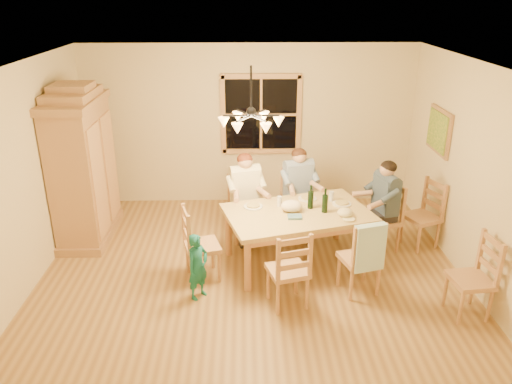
{
  "coord_description": "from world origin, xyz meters",
  "views": [
    {
      "loc": [
        -0.08,
        -5.68,
        3.5
      ],
      "look_at": [
        0.06,
        0.1,
        1.13
      ],
      "focal_mm": 35.0,
      "sensor_mm": 36.0,
      "label": 1
    }
  ],
  "objects_px": {
    "adult_woman": "(245,186)",
    "chair_near_right": "(359,269)",
    "dining_table": "(297,218)",
    "chair_near_left": "(287,282)",
    "wine_bottle_b": "(325,201)",
    "chandelier": "(251,120)",
    "chair_spare_back": "(420,227)",
    "chair_end_left": "(203,256)",
    "wine_bottle_a": "(311,197)",
    "adult_plaid_man": "(299,180)",
    "armoire": "(83,170)",
    "chair_spare_front": "(468,291)",
    "chair_far_right": "(297,213)",
    "adult_slate_man": "(385,195)",
    "chair_end_right": "(381,229)",
    "child": "(198,267)",
    "chair_far_left": "(246,220)"
  },
  "relations": [
    {
      "from": "chair_near_left",
      "to": "adult_woman",
      "type": "xyz_separation_m",
      "value": [
        -0.48,
        1.7,
        0.54
      ]
    },
    {
      "from": "dining_table",
      "to": "chair_near_left",
      "type": "height_order",
      "value": "chair_near_left"
    },
    {
      "from": "chair_end_left",
      "to": "chair_spare_back",
      "type": "height_order",
      "value": "same"
    },
    {
      "from": "chair_near_left",
      "to": "chair_spare_back",
      "type": "distance_m",
      "value": 2.48
    },
    {
      "from": "chandelier",
      "to": "adult_slate_man",
      "type": "xyz_separation_m",
      "value": [
        1.86,
        0.66,
        -1.24
      ]
    },
    {
      "from": "chair_far_left",
      "to": "chair_near_right",
      "type": "relative_size",
      "value": 1.0
    },
    {
      "from": "chair_end_left",
      "to": "chandelier",
      "type": "bearing_deg",
      "value": 78.92
    },
    {
      "from": "dining_table",
      "to": "chair_near_left",
      "type": "distance_m",
      "value": 1.06
    },
    {
      "from": "wine_bottle_a",
      "to": "chair_far_right",
      "type": "bearing_deg",
      "value": 94.92
    },
    {
      "from": "chair_near_left",
      "to": "chair_spare_back",
      "type": "height_order",
      "value": "same"
    },
    {
      "from": "adult_woman",
      "to": "chair_spare_back",
      "type": "bearing_deg",
      "value": 157.44
    },
    {
      "from": "adult_slate_man",
      "to": "chair_near_left",
      "type": "bearing_deg",
      "value": 116.57
    },
    {
      "from": "wine_bottle_b",
      "to": "chair_spare_back",
      "type": "bearing_deg",
      "value": 16.93
    },
    {
      "from": "chair_spare_back",
      "to": "chair_far_right",
      "type": "bearing_deg",
      "value": 50.69
    },
    {
      "from": "adult_woman",
      "to": "adult_plaid_man",
      "type": "xyz_separation_m",
      "value": [
        0.8,
        0.23,
        0.0
      ]
    },
    {
      "from": "chair_near_left",
      "to": "wine_bottle_b",
      "type": "xyz_separation_m",
      "value": [
        0.56,
        0.95,
        0.62
      ]
    },
    {
      "from": "adult_woman",
      "to": "chair_near_right",
      "type": "bearing_deg",
      "value": 117.9
    },
    {
      "from": "chair_near_right",
      "to": "adult_plaid_man",
      "type": "xyz_separation_m",
      "value": [
        -0.58,
        1.67,
        0.54
      ]
    },
    {
      "from": "chair_far_left",
      "to": "adult_plaid_man",
      "type": "xyz_separation_m",
      "value": [
        0.8,
        0.23,
        0.54
      ]
    },
    {
      "from": "adult_woman",
      "to": "adult_slate_man",
      "type": "bearing_deg",
      "value": 153.43
    },
    {
      "from": "wine_bottle_a",
      "to": "chair_spare_back",
      "type": "relative_size",
      "value": 0.33
    },
    {
      "from": "chair_far_right",
      "to": "chair_spare_back",
      "type": "relative_size",
      "value": 1.0
    },
    {
      "from": "adult_plaid_man",
      "to": "chair_spare_front",
      "type": "distance_m",
      "value": 2.83
    },
    {
      "from": "chair_near_left",
      "to": "chair_spare_front",
      "type": "height_order",
      "value": "same"
    },
    {
      "from": "chair_end_right",
      "to": "wine_bottle_b",
      "type": "distance_m",
      "value": 1.16
    },
    {
      "from": "wine_bottle_b",
      "to": "chair_near_left",
      "type": "bearing_deg",
      "value": -120.36
    },
    {
      "from": "armoire",
      "to": "chair_spare_front",
      "type": "relative_size",
      "value": 2.32
    },
    {
      "from": "adult_plaid_man",
      "to": "chair_spare_front",
      "type": "height_order",
      "value": "adult_plaid_man"
    },
    {
      "from": "dining_table",
      "to": "chair_spare_back",
      "type": "relative_size",
      "value": 2.13
    },
    {
      "from": "adult_plaid_man",
      "to": "wine_bottle_b",
      "type": "distance_m",
      "value": 1.01
    },
    {
      "from": "chandelier",
      "to": "chair_spare_back",
      "type": "xyz_separation_m",
      "value": [
        2.45,
        0.73,
        -1.77
      ]
    },
    {
      "from": "adult_woman",
      "to": "wine_bottle_b",
      "type": "relative_size",
      "value": 2.65
    },
    {
      "from": "chair_far_right",
      "to": "child",
      "type": "height_order",
      "value": "chair_far_right"
    },
    {
      "from": "chair_near_right",
      "to": "adult_slate_man",
      "type": "xyz_separation_m",
      "value": [
        0.56,
        1.08,
        0.54
      ]
    },
    {
      "from": "chair_spare_back",
      "to": "chair_end_left",
      "type": "bearing_deg",
      "value": 81.73
    },
    {
      "from": "chair_near_right",
      "to": "chair_far_right",
      "type": "bearing_deg",
      "value": 93.37
    },
    {
      "from": "chandelier",
      "to": "adult_woman",
      "type": "xyz_separation_m",
      "value": [
        -0.07,
        1.02,
        -1.24
      ]
    },
    {
      "from": "dining_table",
      "to": "chair_near_right",
      "type": "distance_m",
      "value": 1.06
    },
    {
      "from": "chair_far_right",
      "to": "chair_near_right",
      "type": "distance_m",
      "value": 1.77
    },
    {
      "from": "chandelier",
      "to": "wine_bottle_b",
      "type": "xyz_separation_m",
      "value": [
        0.97,
        0.28,
        -1.15
      ]
    },
    {
      "from": "chandelier",
      "to": "chair_spare_back",
      "type": "distance_m",
      "value": 3.11
    },
    {
      "from": "chandelier",
      "to": "chair_near_right",
      "type": "height_order",
      "value": "chandelier"
    },
    {
      "from": "chair_far_right",
      "to": "adult_plaid_man",
      "type": "bearing_deg",
      "value": 164.07
    },
    {
      "from": "adult_plaid_man",
      "to": "chair_spare_back",
      "type": "relative_size",
      "value": 0.88
    },
    {
      "from": "dining_table",
      "to": "child",
      "type": "xyz_separation_m",
      "value": [
        -1.27,
        -0.81,
        -0.24
      ]
    },
    {
      "from": "wine_bottle_b",
      "to": "child",
      "type": "xyz_separation_m",
      "value": [
        -1.62,
        -0.78,
        -0.51
      ]
    },
    {
      "from": "chair_spare_back",
      "to": "adult_plaid_man",
      "type": "bearing_deg",
      "value": 50.69
    },
    {
      "from": "dining_table",
      "to": "adult_woman",
      "type": "bearing_deg",
      "value": 133.83
    },
    {
      "from": "chair_end_left",
      "to": "adult_plaid_man",
      "type": "xyz_separation_m",
      "value": [
        1.35,
        1.3,
        0.54
      ]
    },
    {
      "from": "chair_far_right",
      "to": "adult_slate_man",
      "type": "height_order",
      "value": "adult_slate_man"
    }
  ]
}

